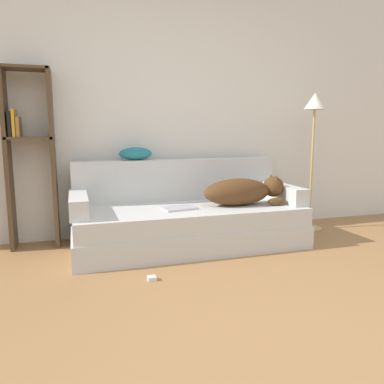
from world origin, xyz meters
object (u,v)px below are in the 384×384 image
(dog, at_px, (244,191))
(bookshelf, at_px, (29,150))
(throw_pillow, at_px, (136,154))
(power_adapter, at_px, (152,278))
(floor_lamp, at_px, (314,127))
(laptop, at_px, (179,208))
(couch, at_px, (189,226))

(dog, distance_m, bookshelf, 2.01)
(dog, bearing_deg, throw_pillow, 152.15)
(dog, xyz_separation_m, power_adapter, (-1.02, -0.63, -0.50))
(dog, xyz_separation_m, floor_lamp, (0.93, 0.27, 0.60))
(laptop, distance_m, power_adapter, 0.83)
(laptop, relative_size, power_adapter, 5.31)
(couch, height_order, laptop, laptop)
(dog, relative_size, bookshelf, 0.50)
(dog, xyz_separation_m, laptop, (-0.63, 0.00, -0.12))
(couch, xyz_separation_m, floor_lamp, (1.44, 0.17, 0.93))
(laptop, height_order, power_adapter, laptop)
(floor_lamp, bearing_deg, throw_pillow, 173.03)
(couch, height_order, bookshelf, bookshelf)
(dog, height_order, floor_lamp, floor_lamp)
(laptop, height_order, bookshelf, bookshelf)
(floor_lamp, bearing_deg, dog, -163.97)
(floor_lamp, bearing_deg, power_adapter, -155.24)
(throw_pillow, bearing_deg, dog, -27.85)
(dog, bearing_deg, floor_lamp, 16.03)
(floor_lamp, relative_size, power_adapter, 24.12)
(power_adapter, bearing_deg, bookshelf, 127.62)
(dog, bearing_deg, bookshelf, 164.87)
(power_adapter, bearing_deg, laptop, 58.74)
(couch, xyz_separation_m, power_adapter, (-0.50, -0.72, -0.17))
(floor_lamp, height_order, power_adapter, floor_lamp)
(laptop, distance_m, floor_lamp, 1.74)
(laptop, bearing_deg, throw_pillow, 112.07)
(laptop, relative_size, floor_lamp, 0.22)
(floor_lamp, bearing_deg, couch, -173.10)
(couch, bearing_deg, dog, -10.21)
(couch, xyz_separation_m, dog, (0.51, -0.09, 0.33))
(laptop, bearing_deg, couch, 27.79)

